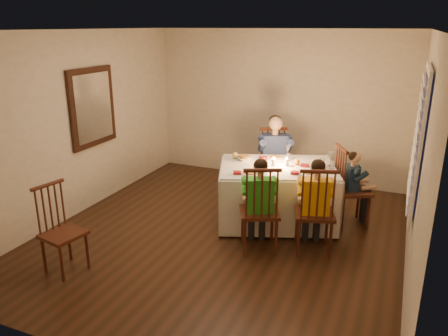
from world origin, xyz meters
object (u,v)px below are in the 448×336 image
at_px(chair_near_left, 258,249).
at_px(chair_extra, 68,270).
at_px(child_teal, 349,223).
at_px(child_yellow, 312,250).
at_px(chair_end, 349,223).
at_px(chair_adult, 273,198).
at_px(chair_near_right, 312,250).
at_px(child_green, 258,249).
at_px(serving_bowl, 244,159).
at_px(dining_table, 277,182).
at_px(adult, 273,198).

relative_size(chair_near_left, chair_extra, 1.10).
bearing_deg(child_teal, chair_near_left, 114.13).
bearing_deg(child_yellow, child_teal, -125.45).
xyz_separation_m(chair_end, child_teal, (0.00, -0.00, 0.00)).
relative_size(chair_extra, child_yellow, 0.85).
distance_m(chair_adult, chair_end, 1.35).
xyz_separation_m(chair_near_right, child_teal, (0.32, 0.97, 0.00)).
relative_size(child_green, serving_bowl, 5.57).
bearing_deg(child_yellow, chair_near_left, 1.60).
xyz_separation_m(child_yellow, child_teal, (0.32, 0.97, 0.00)).
distance_m(child_yellow, serving_bowl, 1.61).
height_order(dining_table, chair_extra, dining_table).
bearing_deg(child_teal, child_yellow, 134.48).
bearing_deg(child_teal, chair_near_right, 134.48).
distance_m(chair_near_left, serving_bowl, 1.37).
xyz_separation_m(chair_near_left, chair_end, (0.95, 1.18, 0.00)).
bearing_deg(chair_extra, child_teal, -36.47).
bearing_deg(chair_end, adult, 41.36).
relative_size(dining_table, chair_end, 1.67).
xyz_separation_m(chair_adult, child_green, (0.32, -1.68, 0.00)).
bearing_deg(chair_extra, serving_bowl, -18.38).
height_order(chair_near_left, child_teal, chair_near_left).
height_order(chair_near_left, adult, adult).
bearing_deg(child_green, adult, -103.91).
bearing_deg(chair_extra, dining_table, -28.14).
bearing_deg(child_green, serving_bowl, -84.26).
relative_size(adult, child_teal, 1.28).
xyz_separation_m(child_yellow, serving_bowl, (-1.17, 0.72, 0.85)).
relative_size(chair_adult, child_teal, 1.07).
height_order(chair_end, child_yellow, child_yellow).
relative_size(dining_table, serving_bowl, 8.81).
bearing_deg(dining_table, chair_extra, -150.24).
xyz_separation_m(adult, child_teal, (1.26, -0.49, 0.00)).
bearing_deg(chair_end, chair_near_right, 134.48).
bearing_deg(chair_near_left, dining_table, -112.67).
bearing_deg(adult, chair_end, -46.16).
height_order(chair_end, child_teal, chair_end).
relative_size(chair_adult, child_yellow, 0.94).
height_order(chair_near_right, serving_bowl, serving_bowl).
bearing_deg(child_teal, serving_bowl, 72.39).
bearing_deg(chair_near_right, child_teal, -125.45).
bearing_deg(chair_near_left, adult, -103.91).
height_order(chair_adult, serving_bowl, serving_bowl).
bearing_deg(chair_near_left, serving_bowl, -84.26).
bearing_deg(adult, dining_table, -95.37).
bearing_deg(chair_extra, child_yellow, -46.57).
distance_m(dining_table, child_teal, 1.18).
bearing_deg(child_teal, chair_end, -27.28).
bearing_deg(chair_extra, chair_adult, -15.37).
height_order(dining_table, chair_near_right, dining_table).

